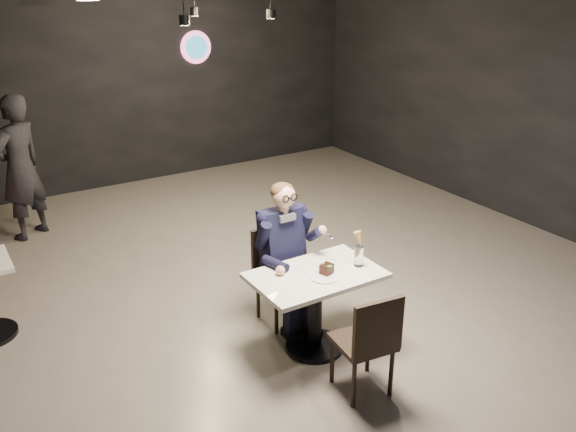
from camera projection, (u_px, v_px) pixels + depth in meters
floor at (312, 295)px, 6.32m from camera, size 9.00×9.00×0.00m
wall_sign at (196, 47)px, 9.46m from camera, size 0.50×0.06×0.50m
main_table at (315, 312)px, 5.31m from camera, size 1.10×0.70×0.75m
chair_far at (282, 278)px, 5.71m from camera, size 0.42×0.46×0.92m
chair_near at (363, 340)px, 4.76m from camera, size 0.47×0.51×0.92m
seated_man at (282, 253)px, 5.61m from camera, size 0.60×0.80×1.44m
dessert_plate at (324, 277)px, 5.09m from camera, size 0.24×0.24×0.01m
cake_slice at (327, 269)px, 5.13m from camera, size 0.13×0.12×0.07m
mint_leaf at (329, 266)px, 5.09m from camera, size 0.06×0.04×0.01m
sundae_glass at (359, 256)px, 5.27m from camera, size 0.08×0.08×0.18m
wafer_cone at (359, 239)px, 5.21m from camera, size 0.08×0.08×0.14m
passerby at (20, 168)px, 7.39m from camera, size 0.78×0.73×1.80m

